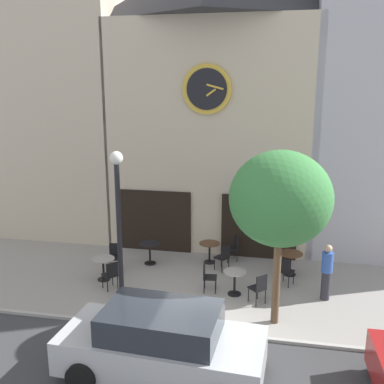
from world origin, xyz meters
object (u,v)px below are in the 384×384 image
cafe_chair_under_awning (285,270)px  street_lamp (119,229)px  cafe_table_center_left (210,249)px  cafe_chair_by_entrance (259,287)px  cafe_chair_left_end (111,273)px  cafe_chair_facing_wall (224,256)px  cafe_table_near_door (235,278)px  cafe_chair_right_end (207,275)px  street_tree (280,199)px  cafe_table_center_right (103,264)px  cafe_table_near_curb (290,259)px  cafe_chair_corner (233,247)px  parked_car_silver (162,343)px  pedestrian_blue (327,271)px  cafe_table_rightmost (150,249)px  cafe_chair_facing_street (115,255)px

cafe_chair_under_awning → street_lamp: bearing=-155.9°
cafe_table_center_left → cafe_chair_by_entrance: bearing=-55.6°
cafe_chair_left_end → cafe_chair_under_awning: (5.19, 1.29, 0.00)m
cafe_chair_facing_wall → cafe_table_near_door: bearing=-72.0°
cafe_table_center_left → cafe_chair_right_end: size_ratio=0.81×
street_tree → cafe_chair_left_end: bearing=168.9°
street_tree → cafe_chair_by_entrance: bearing=116.4°
cafe_table_center_right → cafe_table_near_curb: size_ratio=0.92×
cafe_chair_corner → cafe_chair_facing_wall: (-0.23, -0.93, 0.00)m
cafe_table_near_curb → cafe_chair_right_end: (-2.47, -1.69, -0.03)m
cafe_chair_facing_wall → cafe_chair_right_end: (-0.29, -1.59, 0.00)m
parked_car_silver → pedestrian_blue: bearing=48.3°
cafe_chair_facing_wall → street_lamp: bearing=-132.5°
cafe_table_center_right → cafe_chair_left_end: bearing=-50.7°
cafe_table_center_right → parked_car_silver: 5.21m
cafe_table_center_right → cafe_table_center_left: 3.71m
cafe_table_near_door → cafe_chair_corner: (-0.30, 2.57, 0.02)m
cafe_table_near_curb → cafe_chair_facing_wall: 2.18m
cafe_table_near_curb → parked_car_silver: bearing=-115.9°
cafe_table_rightmost → cafe_chair_right_end: (2.29, -1.69, -0.02)m
cafe_table_center_right → street_tree: bearing=-16.2°
cafe_table_rightmost → cafe_chair_by_entrance: 4.43m
street_lamp → street_tree: bearing=-2.8°
cafe_table_rightmost → cafe_chair_corner: bearing=16.4°
cafe_chair_by_entrance → pedestrian_blue: pedestrian_blue is taller
street_lamp → pedestrian_blue: bearing=13.5°
cafe_chair_facing_street → cafe_chair_corner: same height
cafe_chair_corner → parked_car_silver: (-0.85, -6.59, 0.23)m
cafe_table_near_door → cafe_table_near_curb: 2.39m
cafe_chair_by_entrance → cafe_chair_facing_wall: same height
cafe_table_near_curb → cafe_chair_left_end: cafe_chair_left_end is taller
cafe_table_center_right → cafe_chair_facing_wall: bearing=21.4°
cafe_chair_corner → street_lamp: bearing=-126.9°
cafe_table_center_left → cafe_chair_facing_street: bearing=-158.5°
cafe_table_near_door → cafe_chair_under_awning: cafe_chair_under_awning is taller
cafe_chair_facing_wall → cafe_chair_left_end: (-3.18, -2.04, 0.00)m
cafe_table_center_right → cafe_chair_right_end: 3.38m
street_tree → cafe_chair_corner: 5.06m
cafe_table_near_door → cafe_chair_facing_street: (-4.14, 1.04, 0.02)m
cafe_chair_by_entrance → parked_car_silver: (-1.89, -3.57, 0.23)m
cafe_table_rightmost → cafe_chair_facing_wall: cafe_chair_facing_wall is taller
cafe_chair_right_end → cafe_table_rightmost: bearing=143.6°
cafe_table_center_right → cafe_chair_facing_wall: 3.94m
cafe_table_near_door → cafe_table_near_curb: size_ratio=0.93×
cafe_table_center_right → cafe_chair_left_end: 0.78m
street_tree → cafe_table_rightmost: street_tree is taller
cafe_chair_facing_street → cafe_chair_by_entrance: bearing=-16.9°
street_tree → cafe_table_center_right: size_ratio=6.23×
cafe_chair_right_end → pedestrian_blue: (3.44, 0.16, 0.33)m
cafe_chair_by_entrance → parked_car_silver: 4.04m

